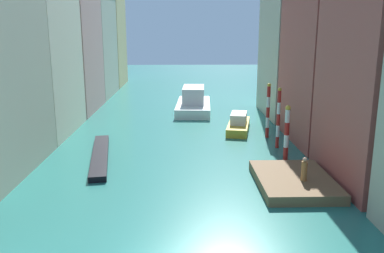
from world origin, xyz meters
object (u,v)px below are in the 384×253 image
object	(u,v)px
waterfront_dock	(294,181)
mooring_pole_0	(287,132)
motorboat_0	(239,124)
person_on_dock	(304,170)
mooring_pole_2	(268,110)
vaporetto_white	(193,102)
mooring_pole_1	(278,118)
gondola_black	(100,155)

from	to	relation	value
waterfront_dock	mooring_pole_0	xyz separation A→B (m)	(0.80, 5.19, 1.80)
waterfront_dock	motorboat_0	distance (m)	14.30
waterfront_dock	person_on_dock	size ratio (longest dim) A/B	4.46
motorboat_0	mooring_pole_0	bearing A→B (deg)	-75.98
person_on_dock	mooring_pole_0	bearing A→B (deg)	85.87
mooring_pole_0	motorboat_0	xyz separation A→B (m)	(-2.25, 9.03, -1.46)
waterfront_dock	motorboat_0	xyz separation A→B (m)	(-1.45, 14.22, 0.34)
waterfront_dock	person_on_dock	world-z (taller)	person_on_dock
person_on_dock	mooring_pole_0	distance (m)	6.00
mooring_pole_2	motorboat_0	xyz separation A→B (m)	(-2.19, 2.69, -1.86)
mooring_pole_2	vaporetto_white	distance (m)	13.87
mooring_pole_0	mooring_pole_2	xyz separation A→B (m)	(-0.06, 6.34, 0.40)
waterfront_dock	motorboat_0	world-z (taller)	motorboat_0
mooring_pole_1	gondola_black	xyz separation A→B (m)	(-13.93, -2.37, -2.32)
mooring_pole_0	gondola_black	size ratio (longest dim) A/B	0.39
vaporetto_white	gondola_black	xyz separation A→B (m)	(-7.57, -17.97, -0.87)
person_on_dock	mooring_pole_1	size ratio (longest dim) A/B	0.29
person_on_dock	mooring_pole_0	world-z (taller)	mooring_pole_0
mooring_pole_2	motorboat_0	world-z (taller)	mooring_pole_2
mooring_pole_2	gondola_black	world-z (taller)	mooring_pole_2
mooring_pole_0	vaporetto_white	world-z (taller)	mooring_pole_0
vaporetto_white	waterfront_dock	bearing A→B (deg)	-77.04
mooring_pole_1	gondola_black	distance (m)	14.32
mooring_pole_2	motorboat_0	bearing A→B (deg)	129.21
vaporetto_white	mooring_pole_1	bearing A→B (deg)	-67.79
waterfront_dock	gondola_black	world-z (taller)	waterfront_dock
vaporetto_white	mooring_pole_2	bearing A→B (deg)	-63.18
mooring_pole_0	gondola_black	bearing A→B (deg)	177.17
person_on_dock	waterfront_dock	bearing A→B (deg)	116.99
person_on_dock	gondola_black	size ratio (longest dim) A/B	0.14
mooring_pole_0	mooring_pole_2	size ratio (longest dim) A/B	0.84
vaporetto_white	mooring_pole_0	bearing A→B (deg)	-71.37
mooring_pole_0	mooring_pole_2	bearing A→B (deg)	90.56
mooring_pole_0	motorboat_0	bearing A→B (deg)	104.02
person_on_dock	motorboat_0	bearing A→B (deg)	96.96
mooring_pole_0	mooring_pole_1	xyz separation A→B (m)	(0.08, 3.06, 0.42)
waterfront_dock	mooring_pole_0	distance (m)	5.56
person_on_dock	gondola_black	bearing A→B (deg)	153.78
mooring_pole_0	gondola_black	world-z (taller)	mooring_pole_0
waterfront_dock	mooring_pole_2	bearing A→B (deg)	86.34
gondola_black	waterfront_dock	bearing A→B (deg)	-24.25
vaporetto_white	gondola_black	bearing A→B (deg)	-112.83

